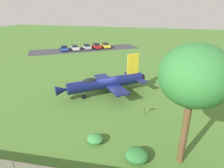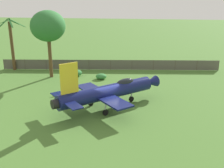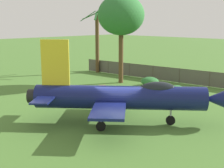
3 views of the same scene
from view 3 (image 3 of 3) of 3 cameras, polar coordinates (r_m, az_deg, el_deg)
ground_plane at (r=20.53m, az=1.44°, el=-7.29°), size 200.00×200.00×0.00m
display_jet at (r=20.01m, az=2.45°, el=-2.34°), size 11.20×10.27×5.47m
shade_tree at (r=33.36m, az=1.69°, el=12.45°), size 4.74×5.14×9.36m
palm_tree at (r=40.49m, az=-2.74°, el=7.87°), size 5.00×4.11×7.92m
perimeter_fence at (r=33.16m, az=17.47°, el=0.95°), size 33.54×3.34×1.61m
shrub_near_fence at (r=32.46m, az=6.96°, el=0.47°), size 1.91×1.77×0.93m
shrub_by_tree at (r=29.42m, az=11.82°, el=-0.99°), size 1.52×1.31×0.77m
info_plaque at (r=27.01m, az=-1.74°, el=-0.83°), size 0.68×0.72×1.14m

